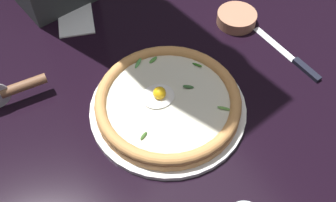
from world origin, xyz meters
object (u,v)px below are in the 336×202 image
at_px(folded_napkin, 75,17).
at_px(pizza, 168,101).
at_px(side_bowl, 237,18).
at_px(table_knife, 296,61).
at_px(pizza_cutter, 14,89).

bearing_deg(folded_napkin, pizza, -81.76).
distance_m(side_bowl, table_knife, 0.19).
height_order(pizza, side_bowl, pizza).
height_order(pizza, folded_napkin, pizza).
relative_size(side_bowl, pizza_cutter, 0.64).
xyz_separation_m(pizza, folded_napkin, (-0.06, 0.38, -0.03)).
bearing_deg(table_knife, side_bowl, 101.46).
relative_size(side_bowl, folded_napkin, 0.73).
bearing_deg(pizza_cutter, side_bowl, -4.20).
distance_m(pizza, table_knife, 0.34).
height_order(pizza_cutter, table_knife, pizza_cutter).
relative_size(pizza, pizza_cutter, 1.96).
xyz_separation_m(pizza, table_knife, (0.33, -0.04, -0.03)).
relative_size(pizza_cutter, table_knife, 0.73).
distance_m(pizza, side_bowl, 0.33).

